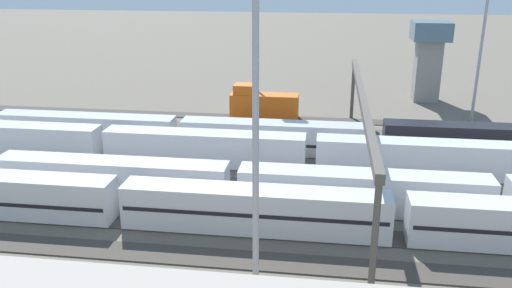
{
  "coord_description": "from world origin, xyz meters",
  "views": [
    {
      "loc": [
        -14.46,
        55.84,
        22.02
      ],
      "look_at": [
        -6.69,
        -0.85,
        2.5
      ],
      "focal_mm": 37.3,
      "sensor_mm": 36.0,
      "label": 1
    }
  ],
  "objects_px": {
    "train_on_track_0": "(263,104)",
    "train_on_track_7": "(230,208)",
    "train_on_track_6": "(234,185)",
    "light_mast_0": "(254,7)",
    "train_on_track_3": "(258,136)",
    "signal_gantry": "(362,104)",
    "light_mast_3": "(256,43)",
    "control_tower": "(429,55)",
    "train_on_track_4": "(103,143)"
  },
  "relations": [
    {
      "from": "train_on_track_3",
      "to": "train_on_track_7",
      "type": "distance_m",
      "value": 20.0
    },
    {
      "from": "light_mast_3",
      "to": "signal_gantry",
      "type": "distance_m",
      "value": 26.9
    },
    {
      "from": "light_mast_0",
      "to": "signal_gantry",
      "type": "relative_size",
      "value": 0.55
    },
    {
      "from": "light_mast_0",
      "to": "control_tower",
      "type": "height_order",
      "value": "light_mast_0"
    },
    {
      "from": "train_on_track_0",
      "to": "light_mast_0",
      "type": "height_order",
      "value": "light_mast_0"
    },
    {
      "from": "light_mast_0",
      "to": "signal_gantry",
      "type": "height_order",
      "value": "light_mast_0"
    },
    {
      "from": "train_on_track_0",
      "to": "control_tower",
      "type": "xyz_separation_m",
      "value": [
        -25.75,
        -14.92,
        5.51
      ]
    },
    {
      "from": "train_on_track_3",
      "to": "signal_gantry",
      "type": "distance_m",
      "value": 14.09
    },
    {
      "from": "train_on_track_6",
      "to": "light_mast_0",
      "type": "relative_size",
      "value": 3.9
    },
    {
      "from": "train_on_track_3",
      "to": "train_on_track_7",
      "type": "xyz_separation_m",
      "value": [
        -0.26,
        20.0,
        -0.04
      ]
    },
    {
      "from": "train_on_track_3",
      "to": "train_on_track_6",
      "type": "bearing_deg",
      "value": 88.84
    },
    {
      "from": "light_mast_0",
      "to": "light_mast_3",
      "type": "relative_size",
      "value": 0.89
    },
    {
      "from": "train_on_track_7",
      "to": "signal_gantry",
      "type": "xyz_separation_m",
      "value": [
        -11.61,
        -15.0,
        5.73
      ]
    },
    {
      "from": "light_mast_3",
      "to": "control_tower",
      "type": "height_order",
      "value": "light_mast_3"
    },
    {
      "from": "train_on_track_3",
      "to": "control_tower",
      "type": "relative_size",
      "value": 5.07
    },
    {
      "from": "train_on_track_6",
      "to": "light_mast_0",
      "type": "height_order",
      "value": "light_mast_0"
    },
    {
      "from": "train_on_track_3",
      "to": "train_on_track_7",
      "type": "bearing_deg",
      "value": 90.74
    },
    {
      "from": "train_on_track_7",
      "to": "control_tower",
      "type": "relative_size",
      "value": 8.77
    },
    {
      "from": "train_on_track_7",
      "to": "train_on_track_4",
      "type": "relative_size",
      "value": 1.2
    },
    {
      "from": "train_on_track_4",
      "to": "signal_gantry",
      "type": "height_order",
      "value": "signal_gantry"
    },
    {
      "from": "train_on_track_7",
      "to": "light_mast_3",
      "type": "xyz_separation_m",
      "value": [
        -3.46,
        8.75,
        15.4
      ]
    },
    {
      "from": "light_mast_0",
      "to": "train_on_track_0",
      "type": "bearing_deg",
      "value": 115.76
    },
    {
      "from": "train_on_track_4",
      "to": "train_on_track_7",
      "type": "bearing_deg",
      "value": 139.92
    },
    {
      "from": "light_mast_0",
      "to": "train_on_track_4",
      "type": "bearing_deg",
      "value": 58.2
    },
    {
      "from": "train_on_track_4",
      "to": "signal_gantry",
      "type": "distance_m",
      "value": 30.0
    },
    {
      "from": "train_on_track_3",
      "to": "light_mast_0",
      "type": "distance_m",
      "value": 23.27
    },
    {
      "from": "train_on_track_4",
      "to": "light_mast_0",
      "type": "relative_size",
      "value": 3.9
    },
    {
      "from": "signal_gantry",
      "to": "train_on_track_0",
      "type": "bearing_deg",
      "value": -56.67
    },
    {
      "from": "control_tower",
      "to": "train_on_track_6",
      "type": "bearing_deg",
      "value": 61.13
    },
    {
      "from": "train_on_track_7",
      "to": "train_on_track_0",
      "type": "relative_size",
      "value": 11.48
    },
    {
      "from": "train_on_track_6",
      "to": "light_mast_3",
      "type": "height_order",
      "value": "light_mast_3"
    },
    {
      "from": "train_on_track_3",
      "to": "train_on_track_0",
      "type": "relative_size",
      "value": 6.64
    },
    {
      "from": "train_on_track_7",
      "to": "light_mast_0",
      "type": "height_order",
      "value": "light_mast_0"
    },
    {
      "from": "signal_gantry",
      "to": "light_mast_3",
      "type": "bearing_deg",
      "value": 71.04
    },
    {
      "from": "train_on_track_4",
      "to": "train_on_track_6",
      "type": "xyz_separation_m",
      "value": [
        -17.26,
        10.0,
        0.0
      ]
    },
    {
      "from": "train_on_track_3",
      "to": "train_on_track_0",
      "type": "distance_m",
      "value": 15.05
    },
    {
      "from": "light_mast_0",
      "to": "train_on_track_7",
      "type": "bearing_deg",
      "value": 94.8
    },
    {
      "from": "train_on_track_0",
      "to": "train_on_track_7",
      "type": "bearing_deg",
      "value": 92.51
    },
    {
      "from": "train_on_track_7",
      "to": "train_on_track_4",
      "type": "distance_m",
      "value": 23.3
    },
    {
      "from": "train_on_track_7",
      "to": "signal_gantry",
      "type": "relative_size",
      "value": 2.55
    },
    {
      "from": "train_on_track_6",
      "to": "light_mast_3",
      "type": "xyz_separation_m",
      "value": [
        -4.02,
        13.75,
        15.44
      ]
    },
    {
      "from": "train_on_track_6",
      "to": "control_tower",
      "type": "bearing_deg",
      "value": -118.87
    },
    {
      "from": "train_on_track_0",
      "to": "train_on_track_3",
      "type": "bearing_deg",
      "value": 94.87
    },
    {
      "from": "train_on_track_0",
      "to": "light_mast_0",
      "type": "bearing_deg",
      "value": -64.24
    },
    {
      "from": "train_on_track_7",
      "to": "train_on_track_6",
      "type": "relative_size",
      "value": 1.2
    },
    {
      "from": "train_on_track_6",
      "to": "train_on_track_0",
      "type": "bearing_deg",
      "value": -88.14
    },
    {
      "from": "train_on_track_3",
      "to": "train_on_track_0",
      "type": "bearing_deg",
      "value": -85.13
    },
    {
      "from": "train_on_track_7",
      "to": "light_mast_3",
      "type": "distance_m",
      "value": 18.04
    },
    {
      "from": "train_on_track_0",
      "to": "light_mast_3",
      "type": "distance_m",
      "value": 46.61
    },
    {
      "from": "light_mast_0",
      "to": "signal_gantry",
      "type": "xyz_separation_m",
      "value": [
        -14.85,
        23.52,
        -8.07
      ]
    }
  ]
}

